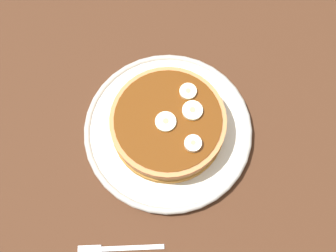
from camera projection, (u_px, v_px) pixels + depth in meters
ground_plane at (168, 135)px, 69.46cm from camera, size 140.00×140.00×3.00cm
plate at (168, 130)px, 67.07cm from camera, size 27.43×27.43×1.92cm
pancake_stack at (168, 124)px, 64.39cm from camera, size 18.10×18.55×4.64cm
banana_slice_0 at (163, 120)px, 61.95cm from camera, size 3.20×3.20×0.70cm
banana_slice_1 at (193, 144)px, 60.55cm from camera, size 2.61×2.61×1.00cm
banana_slice_2 at (190, 93)px, 63.43cm from camera, size 2.68×2.68×0.77cm
banana_slice_3 at (192, 111)px, 62.41cm from camera, size 3.15×3.15×0.81cm
fork at (115, 249)px, 61.58cm from camera, size 10.96×8.62×0.50cm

